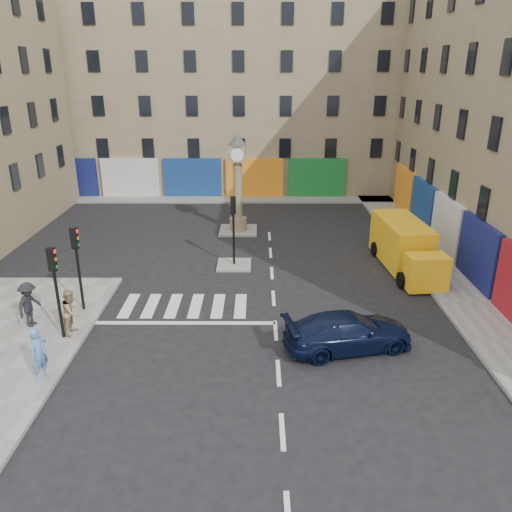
{
  "coord_description": "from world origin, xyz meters",
  "views": [
    {
      "loc": [
        -0.72,
        -16.83,
        10.02
      ],
      "look_at": [
        -0.81,
        4.24,
        2.0
      ],
      "focal_mm": 35.0,
      "sensor_mm": 36.0,
      "label": 1
    }
  ],
  "objects_px": {
    "navy_sedan": "(348,332)",
    "pedestrian_blue": "(39,354)",
    "yellow_van": "(405,247)",
    "pedestrian_tan": "(71,312)",
    "clock_pillar": "(238,177)",
    "traffic_light_island": "(233,220)",
    "traffic_light_left_far": "(77,256)",
    "pedestrian_dark": "(29,304)",
    "traffic_light_left_near": "(55,279)"
  },
  "relations": [
    {
      "from": "traffic_light_island",
      "to": "pedestrian_dark",
      "type": "height_order",
      "value": "traffic_light_island"
    },
    {
      "from": "traffic_light_left_far",
      "to": "traffic_light_island",
      "type": "distance_m",
      "value": 8.3
    },
    {
      "from": "clock_pillar",
      "to": "pedestrian_dark",
      "type": "xyz_separation_m",
      "value": [
        -7.91,
        -12.87,
        -2.46
      ]
    },
    {
      "from": "navy_sedan",
      "to": "pedestrian_blue",
      "type": "bearing_deg",
      "value": 88.1
    },
    {
      "from": "pedestrian_blue",
      "to": "yellow_van",
      "type": "bearing_deg",
      "value": -34.24
    },
    {
      "from": "traffic_light_left_far",
      "to": "pedestrian_dark",
      "type": "bearing_deg",
      "value": -137.65
    },
    {
      "from": "navy_sedan",
      "to": "pedestrian_blue",
      "type": "height_order",
      "value": "pedestrian_blue"
    },
    {
      "from": "yellow_van",
      "to": "pedestrian_tan",
      "type": "relative_size",
      "value": 3.63
    },
    {
      "from": "traffic_light_island",
      "to": "yellow_van",
      "type": "height_order",
      "value": "traffic_light_island"
    },
    {
      "from": "yellow_van",
      "to": "navy_sedan",
      "type": "bearing_deg",
      "value": -122.14
    },
    {
      "from": "traffic_light_island",
      "to": "pedestrian_dark",
      "type": "bearing_deg",
      "value": -139.03
    },
    {
      "from": "navy_sedan",
      "to": "yellow_van",
      "type": "height_order",
      "value": "yellow_van"
    },
    {
      "from": "pedestrian_blue",
      "to": "clock_pillar",
      "type": "bearing_deg",
      "value": 1.23
    },
    {
      "from": "clock_pillar",
      "to": "pedestrian_dark",
      "type": "relative_size",
      "value": 3.24
    },
    {
      "from": "pedestrian_dark",
      "to": "clock_pillar",
      "type": "bearing_deg",
      "value": -17.93
    },
    {
      "from": "traffic_light_left_near",
      "to": "clock_pillar",
      "type": "relative_size",
      "value": 0.61
    },
    {
      "from": "traffic_light_left_far",
      "to": "traffic_light_island",
      "type": "height_order",
      "value": "traffic_light_left_far"
    },
    {
      "from": "traffic_light_island",
      "to": "navy_sedan",
      "type": "bearing_deg",
      "value": -60.79
    },
    {
      "from": "traffic_light_island",
      "to": "pedestrian_blue",
      "type": "distance_m",
      "value": 12.22
    },
    {
      "from": "pedestrian_dark",
      "to": "traffic_light_left_near",
      "type": "bearing_deg",
      "value": -106.27
    },
    {
      "from": "clock_pillar",
      "to": "pedestrian_tan",
      "type": "relative_size",
      "value": 3.31
    },
    {
      "from": "pedestrian_tan",
      "to": "navy_sedan",
      "type": "bearing_deg",
      "value": -90.03
    },
    {
      "from": "traffic_light_left_near",
      "to": "pedestrian_tan",
      "type": "xyz_separation_m",
      "value": [
        0.3,
        0.33,
        -1.55
      ]
    },
    {
      "from": "traffic_light_left_near",
      "to": "yellow_van",
      "type": "bearing_deg",
      "value": 26.43
    },
    {
      "from": "navy_sedan",
      "to": "pedestrian_tan",
      "type": "height_order",
      "value": "pedestrian_tan"
    },
    {
      "from": "pedestrian_blue",
      "to": "pedestrian_tan",
      "type": "xyz_separation_m",
      "value": [
        0.0,
        3.06,
        -0.02
      ]
    },
    {
      "from": "yellow_van",
      "to": "pedestrian_tan",
      "type": "height_order",
      "value": "yellow_van"
    },
    {
      "from": "pedestrian_blue",
      "to": "pedestrian_dark",
      "type": "relative_size",
      "value": 1.0
    },
    {
      "from": "navy_sedan",
      "to": "pedestrian_dark",
      "type": "distance_m",
      "value": 12.67
    },
    {
      "from": "traffic_light_left_far",
      "to": "pedestrian_blue",
      "type": "xyz_separation_m",
      "value": [
        0.3,
        -5.14,
        -1.53
      ]
    },
    {
      "from": "clock_pillar",
      "to": "traffic_light_left_near",
      "type": "bearing_deg",
      "value": -114.55
    },
    {
      "from": "navy_sedan",
      "to": "pedestrian_blue",
      "type": "xyz_separation_m",
      "value": [
        -10.67,
        -2.18,
        0.38
      ]
    },
    {
      "from": "traffic_light_island",
      "to": "pedestrian_blue",
      "type": "bearing_deg",
      "value": -119.66
    },
    {
      "from": "clock_pillar",
      "to": "pedestrian_dark",
      "type": "height_order",
      "value": "clock_pillar"
    },
    {
      "from": "clock_pillar",
      "to": "pedestrian_tan",
      "type": "xyz_separation_m",
      "value": [
        -6.0,
        -13.47,
        -2.48
      ]
    },
    {
      "from": "pedestrian_dark",
      "to": "pedestrian_blue",
      "type": "bearing_deg",
      "value": -138.76
    },
    {
      "from": "traffic_light_left_near",
      "to": "pedestrian_blue",
      "type": "distance_m",
      "value": 3.15
    },
    {
      "from": "navy_sedan",
      "to": "clock_pillar",
      "type": "bearing_deg",
      "value": 4.56
    },
    {
      "from": "traffic_light_left_far",
      "to": "pedestrian_dark",
      "type": "xyz_separation_m",
      "value": [
        -1.61,
        -1.47,
        -1.53
      ]
    },
    {
      "from": "pedestrian_tan",
      "to": "traffic_light_left_near",
      "type": "bearing_deg",
      "value": 142.2
    },
    {
      "from": "traffic_light_island",
      "to": "pedestrian_tan",
      "type": "xyz_separation_m",
      "value": [
        -6.0,
        -7.47,
        -1.52
      ]
    },
    {
      "from": "navy_sedan",
      "to": "pedestrian_tan",
      "type": "bearing_deg",
      "value": 71.82
    },
    {
      "from": "pedestrian_tan",
      "to": "pedestrian_dark",
      "type": "relative_size",
      "value": 0.98
    },
    {
      "from": "pedestrian_blue",
      "to": "traffic_light_island",
      "type": "bearing_deg",
      "value": -8.48
    },
    {
      "from": "traffic_light_island",
      "to": "navy_sedan",
      "type": "xyz_separation_m",
      "value": [
        4.67,
        -8.35,
        -1.88
      ]
    },
    {
      "from": "navy_sedan",
      "to": "pedestrian_blue",
      "type": "relative_size",
      "value": 2.6
    },
    {
      "from": "traffic_light_left_far",
      "to": "pedestrian_blue",
      "type": "distance_m",
      "value": 5.37
    },
    {
      "from": "yellow_van",
      "to": "pedestrian_dark",
      "type": "height_order",
      "value": "yellow_van"
    },
    {
      "from": "traffic_light_island",
      "to": "pedestrian_dark",
      "type": "relative_size",
      "value": 1.97
    },
    {
      "from": "traffic_light_left_near",
      "to": "pedestrian_dark",
      "type": "bearing_deg",
      "value": 150.07
    }
  ]
}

